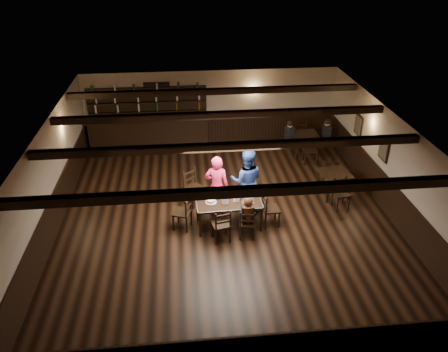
{
  "coord_description": "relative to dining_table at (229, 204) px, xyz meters",
  "views": [
    {
      "loc": [
        -1.06,
        -9.93,
        6.82
      ],
      "look_at": [
        -0.03,
        0.2,
        1.17
      ],
      "focal_mm": 35.0,
      "sensor_mm": 36.0,
      "label": 1
    }
  ],
  "objects": [
    {
      "name": "cake",
      "position": [
        -0.46,
        0.02,
        0.11
      ],
      "size": [
        0.3,
        0.3,
        0.09
      ],
      "color": "white",
      "rests_on": "dining_table"
    },
    {
      "name": "back_table_b",
      "position": [
        3.13,
        4.1,
        -0.03
      ],
      "size": [
        0.91,
        0.91,
        0.75
      ],
      "color": "black",
      "rests_on": "ground"
    },
    {
      "name": "bar_counter",
      "position": [
        -2.29,
        5.14,
        0.04
      ],
      "size": [
        4.36,
        0.7,
        2.2
      ],
      "color": "black",
      "rests_on": "ground"
    },
    {
      "name": "plate_stack_a",
      "position": [
        -0.1,
        -0.04,
        0.16
      ],
      "size": [
        0.19,
        0.19,
        0.18
      ],
      "primitive_type": "cylinder",
      "color": "white",
      "rests_on": "dining_table"
    },
    {
      "name": "chair_near_left",
      "position": [
        -0.24,
        -0.66,
        -0.14
      ],
      "size": [
        0.51,
        0.5,
        0.93
      ],
      "color": "black",
      "rests_on": "ground"
    },
    {
      "name": "menu_blue",
      "position": [
        0.52,
        0.1,
        0.07
      ],
      "size": [
        0.34,
        0.27,
        0.0
      ],
      "primitive_type": "cube",
      "rotation": [
        0.0,
        0.0,
        -0.18
      ],
      "color": "#0F214C",
      "rests_on": "dining_table"
    },
    {
      "name": "ground",
      "position": [
        -0.03,
        0.43,
        -0.68
      ],
      "size": [
        10.0,
        10.0,
        0.0
      ],
      "primitive_type": "plane",
      "color": "black",
      "rests_on": "ground"
    },
    {
      "name": "drink_glass",
      "position": [
        0.26,
        0.1,
        0.13
      ],
      "size": [
        0.07,
        0.07,
        0.11
      ],
      "primitive_type": "cylinder",
      "color": "silver",
      "rests_on": "dining_table"
    },
    {
      "name": "chair_near_right",
      "position": [
        0.4,
        -0.62,
        -0.18
      ],
      "size": [
        0.46,
        0.44,
        0.86
      ],
      "color": "black",
      "rests_on": "ground"
    },
    {
      "name": "pepper_shaker",
      "position": [
        0.42,
        -0.06,
        0.12
      ],
      "size": [
        0.04,
        0.04,
        0.1
      ],
      "primitive_type": "cylinder",
      "color": "#A5A8AD",
      "rests_on": "dining_table"
    },
    {
      "name": "bg_patron_right",
      "position": [
        3.89,
        4.11,
        0.18
      ],
      "size": [
        0.26,
        0.4,
        0.78
      ],
      "color": "black",
      "rests_on": "ground"
    },
    {
      "name": "man_blue",
      "position": [
        0.57,
        0.75,
        0.24
      ],
      "size": [
        0.98,
        0.82,
        1.84
      ],
      "primitive_type": "imported",
      "rotation": [
        0.0,
        0.0,
        3.0
      ],
      "color": "navy",
      "rests_on": "ground"
    },
    {
      "name": "plate_stack_b",
      "position": [
        0.21,
        0.04,
        0.17
      ],
      "size": [
        0.17,
        0.17,
        0.2
      ],
      "primitive_type": "cylinder",
      "color": "white",
      "rests_on": "dining_table"
    },
    {
      "name": "tea_light",
      "position": [
        -0.01,
        0.11,
        0.09
      ],
      "size": [
        0.05,
        0.05,
        0.06
      ],
      "color": "#A5A8AD",
      "rests_on": "dining_table"
    },
    {
      "name": "menu_red",
      "position": [
        0.48,
        -0.07,
        0.07
      ],
      "size": [
        0.33,
        0.27,
        0.0
      ],
      "primitive_type": "cube",
      "rotation": [
        0.0,
        0.0,
        0.26
      ],
      "color": "#9A2B10",
      "rests_on": "dining_table"
    },
    {
      "name": "dining_table",
      "position": [
        0.0,
        0.0,
        0.0
      ],
      "size": [
        1.74,
        0.93,
        0.75
      ],
      "color": "black",
      "rests_on": "ground"
    },
    {
      "name": "woman_pink",
      "position": [
        -0.26,
        0.6,
        0.21
      ],
      "size": [
        0.71,
        0.53,
        1.77
      ],
      "primitive_type": "imported",
      "rotation": [
        0.0,
        0.0,
        2.96
      ],
      "color": "#FB2C77",
      "rests_on": "ground"
    },
    {
      "name": "chair_far_pushed",
      "position": [
        -0.91,
        1.27,
        -0.08
      ],
      "size": [
        0.66,
        0.66,
        1.03
      ],
      "color": "black",
      "rests_on": "ground"
    },
    {
      "name": "seated_person",
      "position": [
        0.42,
        -0.56,
        0.13
      ],
      "size": [
        0.32,
        0.47,
        0.77
      ],
      "color": "black",
      "rests_on": "ground"
    },
    {
      "name": "room_shell",
      "position": [
        -0.02,
        0.47,
        1.06
      ],
      "size": [
        9.02,
        10.02,
        2.71
      ],
      "color": "beige",
      "rests_on": "ground"
    },
    {
      "name": "back_table_a",
      "position": [
        3.25,
        1.25,
        -0.03
      ],
      "size": [
        0.95,
        0.95,
        0.75
      ],
      "color": "black",
      "rests_on": "ground"
    },
    {
      "name": "chair_end_right",
      "position": [
        1.03,
        -0.05,
        -0.12
      ],
      "size": [
        0.45,
        0.47,
        0.96
      ],
      "color": "black",
      "rests_on": "ground"
    },
    {
      "name": "salt_shaker",
      "position": [
        0.39,
        -0.1,
        0.11
      ],
      "size": [
        0.03,
        0.03,
        0.08
      ],
      "primitive_type": "cylinder",
      "color": "silver",
      "rests_on": "dining_table"
    },
    {
      "name": "bg_patron_left",
      "position": [
        2.58,
        4.15,
        0.17
      ],
      "size": [
        0.28,
        0.4,
        0.76
      ],
      "color": "black",
      "rests_on": "ground"
    },
    {
      "name": "chair_end_left",
      "position": [
        -1.14,
        0.0,
        -0.12
      ],
      "size": [
        0.55,
        0.57,
        0.96
      ],
      "color": "black",
      "rests_on": "ground"
    }
  ]
}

